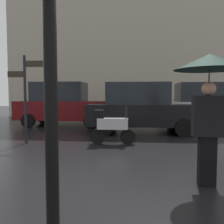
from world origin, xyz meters
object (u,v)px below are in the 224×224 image
at_px(parked_car_left, 210,106).
at_px(street_signpost, 25,90).
at_px(parked_scooter, 111,126).
at_px(parked_car_distant, 63,104).
at_px(pedestrian_with_umbrella, 209,80).
at_px(parked_car_right, 141,108).

bearing_deg(parked_car_left, street_signpost, 15.02).
xyz_separation_m(parked_scooter, street_signpost, (-2.55, -0.11, 1.04)).
relative_size(parked_scooter, parked_car_distant, 0.31).
height_order(pedestrian_with_umbrella, parked_car_distant, pedestrian_with_umbrella).
distance_m(pedestrian_with_umbrella, parked_scooter, 3.77).
distance_m(pedestrian_with_umbrella, parked_car_left, 7.05).
relative_size(parked_car_distant, street_signpost, 1.67).
height_order(pedestrian_with_umbrella, parked_car_left, pedestrian_with_umbrella).
xyz_separation_m(pedestrian_with_umbrella, parked_car_right, (-0.87, 5.42, -0.71)).
bearing_deg(parked_car_left, parked_car_right, 8.55).
bearing_deg(pedestrian_with_umbrella, parked_car_distant, 128.25).
xyz_separation_m(pedestrian_with_umbrella, street_signpost, (-4.37, 2.99, -0.08)).
height_order(parked_car_left, street_signpost, street_signpost).
distance_m(pedestrian_with_umbrella, street_signpost, 5.29).
height_order(parked_car_right, parked_car_distant, parked_car_distant).
xyz_separation_m(parked_car_distant, street_signpost, (0.16, -4.32, 0.57)).
bearing_deg(street_signpost, parked_car_left, 29.83).
xyz_separation_m(parked_car_left, street_signpost, (-6.46, -3.70, 0.61)).
relative_size(parked_scooter, parked_car_left, 0.30).
relative_size(pedestrian_with_umbrella, street_signpost, 0.79).
height_order(pedestrian_with_umbrella, parked_car_right, pedestrian_with_umbrella).
height_order(parked_scooter, parked_car_distant, parked_car_distant).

